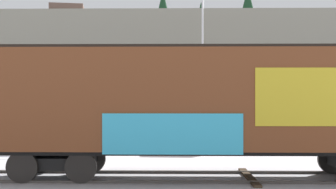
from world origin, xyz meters
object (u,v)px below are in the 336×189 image
object	(u,v)px
flagpole	(203,41)
parked_car_tan	(208,131)
parked_car_blue	(79,130)
freight_car	(214,101)

from	to	relation	value
flagpole	parked_car_tan	bearing A→B (deg)	-92.07
parked_car_tan	parked_car_blue	bearing A→B (deg)	178.55
freight_car	parked_car_tan	distance (m)	6.81
flagpole	parked_car_blue	xyz separation A→B (m)	(-6.42, -5.79, -5.11)
flagpole	parked_car_blue	bearing A→B (deg)	-137.96
freight_car	parked_car_tan	size ratio (longest dim) A/B	3.25
parked_car_blue	flagpole	bearing A→B (deg)	42.04
freight_car	flagpole	xyz separation A→B (m)	(0.62, 12.57, 3.59)
flagpole	parked_car_blue	distance (m)	10.04
flagpole	parked_car_blue	world-z (taller)	flagpole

